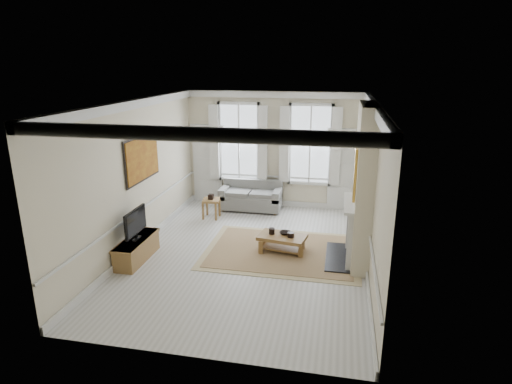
% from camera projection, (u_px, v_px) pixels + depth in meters
% --- Properties ---
extents(floor, '(7.20, 7.20, 0.00)m').
position_uv_depth(floor, '(248.00, 254.00, 9.68)').
color(floor, '#B7B5AD').
rests_on(floor, ground).
extents(ceiling, '(7.20, 7.20, 0.00)m').
position_uv_depth(ceiling, '(248.00, 102.00, 8.69)').
color(ceiling, white).
rests_on(ceiling, back_wall).
extents(back_wall, '(5.20, 0.00, 5.20)m').
position_uv_depth(back_wall, '(274.00, 150.00, 12.56)').
color(back_wall, beige).
rests_on(back_wall, floor).
extents(left_wall, '(0.00, 7.20, 7.20)m').
position_uv_depth(left_wall, '(136.00, 176.00, 9.67)').
color(left_wall, beige).
rests_on(left_wall, floor).
extents(right_wall, '(0.00, 7.20, 7.20)m').
position_uv_depth(right_wall, '(373.00, 189.00, 8.70)').
color(right_wall, beige).
rests_on(right_wall, floor).
extents(window_left, '(1.26, 0.20, 2.20)m').
position_uv_depth(window_left, '(239.00, 142.00, 12.65)').
color(window_left, '#B2BCC6').
rests_on(window_left, back_wall).
extents(window_right, '(1.26, 0.20, 2.20)m').
position_uv_depth(window_right, '(310.00, 145.00, 12.26)').
color(window_right, '#B2BCC6').
rests_on(window_right, back_wall).
extents(door_left, '(0.90, 0.08, 2.30)m').
position_uv_depth(door_left, '(208.00, 165.00, 13.07)').
color(door_left, silver).
rests_on(door_left, floor).
extents(door_right, '(0.90, 0.08, 2.30)m').
position_uv_depth(door_right, '(344.00, 172.00, 12.30)').
color(door_right, silver).
rests_on(door_right, floor).
extents(painting, '(0.05, 1.66, 1.06)m').
position_uv_depth(painting, '(142.00, 158.00, 9.85)').
color(painting, '#AC781D').
rests_on(painting, left_wall).
extents(chimney_breast, '(0.35, 1.70, 3.38)m').
position_uv_depth(chimney_breast, '(363.00, 186.00, 8.92)').
color(chimney_breast, beige).
rests_on(chimney_breast, floor).
extents(hearth, '(0.55, 1.50, 0.05)m').
position_uv_depth(hearth, '(338.00, 257.00, 9.48)').
color(hearth, black).
rests_on(hearth, floor).
extents(fireplace, '(0.21, 1.45, 1.33)m').
position_uv_depth(fireplace, '(349.00, 228.00, 9.24)').
color(fireplace, silver).
rests_on(fireplace, floor).
extents(mirror, '(0.06, 1.26, 1.06)m').
position_uv_depth(mirror, '(354.00, 169.00, 8.86)').
color(mirror, gold).
rests_on(mirror, chimney_breast).
extents(sofa, '(1.77, 0.86, 0.84)m').
position_uv_depth(sofa, '(251.00, 197.00, 12.60)').
color(sofa, slate).
rests_on(sofa, floor).
extents(side_table, '(0.52, 0.52, 0.55)m').
position_uv_depth(side_table, '(211.00, 203.00, 11.85)').
color(side_table, brown).
rests_on(side_table, floor).
extents(rug, '(3.50, 2.60, 0.02)m').
position_uv_depth(rug, '(282.00, 251.00, 9.82)').
color(rug, '#91744B').
rests_on(rug, floor).
extents(coffee_table, '(1.15, 0.78, 0.40)m').
position_uv_depth(coffee_table, '(282.00, 239.00, 9.74)').
color(coffee_table, brown).
rests_on(coffee_table, rug).
extents(ceramic_pot_a, '(0.14, 0.14, 0.14)m').
position_uv_depth(ceramic_pot_a, '(272.00, 231.00, 9.79)').
color(ceramic_pot_a, black).
rests_on(ceramic_pot_a, coffee_table).
extents(ceramic_pot_b, '(0.16, 0.16, 0.11)m').
position_uv_depth(ceramic_pot_b, '(291.00, 235.00, 9.61)').
color(ceramic_pot_b, black).
rests_on(ceramic_pot_b, coffee_table).
extents(bowl, '(0.28, 0.28, 0.06)m').
position_uv_depth(bowl, '(285.00, 233.00, 9.79)').
color(bowl, black).
rests_on(bowl, coffee_table).
extents(tv_stand, '(0.44, 1.38, 0.49)m').
position_uv_depth(tv_stand, '(137.00, 249.00, 9.35)').
color(tv_stand, brown).
rests_on(tv_stand, floor).
extents(tv, '(0.08, 0.90, 0.68)m').
position_uv_depth(tv, '(135.00, 222.00, 9.16)').
color(tv, black).
rests_on(tv, tv_stand).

